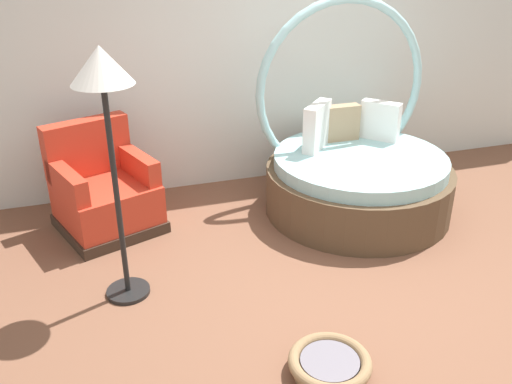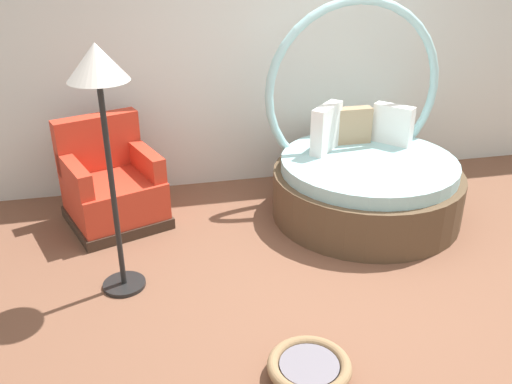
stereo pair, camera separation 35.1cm
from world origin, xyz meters
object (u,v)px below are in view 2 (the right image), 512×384
red_armchair (112,188)px  pet_basket (309,369)px  round_daybed (364,174)px  floor_lamp (100,88)px

red_armchair → pet_basket: size_ratio=2.01×
round_daybed → pet_basket: size_ratio=3.77×
floor_lamp → round_daybed: bearing=19.0°
round_daybed → red_armchair: 2.32m
pet_basket → floor_lamp: 2.18m
round_daybed → red_armchair: bearing=172.0°
round_daybed → red_armchair: round_daybed is taller
pet_basket → floor_lamp: floor_lamp is taller
round_daybed → floor_lamp: bearing=-161.0°
red_armchair → floor_lamp: (0.07, -1.09, 1.20)m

